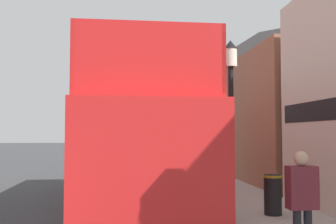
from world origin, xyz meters
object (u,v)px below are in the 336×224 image
pedestrian_nearest (302,196)px  lamp_post_nearest (231,93)px  tour_bus (136,147)px  lamp_post_third (171,118)px  litter_bin (273,193)px  parked_car_ahead_of_bus (146,163)px  lamp_post_second (185,102)px

pedestrian_nearest → lamp_post_nearest: size_ratio=0.40×
tour_bus → lamp_post_third: 12.57m
tour_bus → litter_bin: tour_bus is taller
litter_bin → parked_car_ahead_of_bus: bearing=103.8°
tour_bus → pedestrian_nearest: bearing=-66.6°
parked_car_ahead_of_bus → lamp_post_third: size_ratio=0.97×
pedestrian_nearest → litter_bin: 3.83m
lamp_post_second → lamp_post_third: (0.23, 7.15, -0.43)m
pedestrian_nearest → lamp_post_nearest: 4.02m
lamp_post_nearest → pedestrian_nearest: bearing=-87.3°
parked_car_ahead_of_bus → lamp_post_nearest: bearing=-81.0°
pedestrian_nearest → lamp_post_second: (-0.17, 10.64, 2.35)m
lamp_post_second → tour_bus: bearing=-114.0°
lamp_post_nearest → litter_bin: (1.12, 0.18, -2.52)m
pedestrian_nearest → litter_bin: size_ratio=1.75×
pedestrian_nearest → litter_bin: pedestrian_nearest is taller
parked_car_ahead_of_bus → lamp_post_nearest: size_ratio=0.95×
parked_car_ahead_of_bus → litter_bin: (2.62, -10.68, 0.01)m
pedestrian_nearest → lamp_post_nearest: (-0.16, 3.49, 1.99)m
parked_car_ahead_of_bus → lamp_post_third: lamp_post_third is taller
parked_car_ahead_of_bus → lamp_post_third: 4.57m
lamp_post_third → litter_bin: 14.36m
lamp_post_nearest → lamp_post_second: bearing=90.1°
lamp_post_third → tour_bus: bearing=-101.5°
lamp_post_second → pedestrian_nearest: bearing=-89.1°
pedestrian_nearest → lamp_post_third: 17.90m
litter_bin → lamp_post_third: bearing=93.6°
pedestrian_nearest → lamp_post_third: size_ratio=0.41×
tour_bus → lamp_post_nearest: lamp_post_nearest is taller
lamp_post_nearest → lamp_post_third: 14.30m
parked_car_ahead_of_bus → lamp_post_nearest: lamp_post_nearest is taller
lamp_post_third → litter_bin: (0.89, -14.12, -2.45)m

